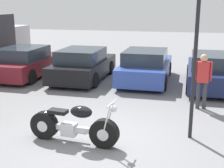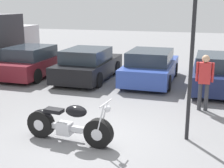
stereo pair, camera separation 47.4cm
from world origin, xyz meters
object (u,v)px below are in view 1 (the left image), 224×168
object	(u,v)px
parked_car_black	(83,65)
person_standing	(203,77)
motorcycle	(72,125)
parked_car_navy	(213,71)
parked_car_maroon	(26,63)
parked_car_blue	(146,67)
lamp_post	(196,49)

from	to	relation	value
parked_car_black	person_standing	xyz separation A→B (m)	(4.77, -2.77, 0.38)
motorcycle	parked_car_navy	distance (m)	6.89
parked_car_maroon	parked_car_blue	bearing A→B (deg)	4.20
parked_car_blue	lamp_post	bearing A→B (deg)	-71.08
parked_car_maroon	parked_car_navy	xyz separation A→B (m)	(7.88, 0.05, 0.00)
motorcycle	person_standing	world-z (taller)	person_standing
parked_car_maroon	parked_car_black	world-z (taller)	same
parked_car_maroon	parked_car_black	bearing A→B (deg)	1.87
parked_car_black	parked_car_maroon	bearing A→B (deg)	-178.13
parked_car_maroon	person_standing	xyz separation A→B (m)	(7.40, -2.69, 0.38)
parked_car_navy	person_standing	size ratio (longest dim) A/B	2.41
lamp_post	person_standing	xyz separation A→B (m)	(0.31, 2.28, -1.15)
motorcycle	parked_car_black	world-z (taller)	parked_car_black
motorcycle	parked_car_black	distance (m)	6.26
motorcycle	person_standing	distance (m)	4.42
parked_car_black	person_standing	bearing A→B (deg)	-30.16
parked_car_blue	lamp_post	distance (m)	5.86
parked_car_maroon	parked_car_blue	distance (m)	5.27
person_standing	parked_car_navy	bearing A→B (deg)	79.99
person_standing	parked_car_blue	bearing A→B (deg)	124.90
parked_car_maroon	parked_car_black	xyz separation A→B (m)	(2.63, 0.09, 0.00)
motorcycle	parked_car_black	bearing A→B (deg)	106.78
parked_car_blue	lamp_post	size ratio (longest dim) A/B	1.17
lamp_post	person_standing	size ratio (longest dim) A/B	2.06
parked_car_black	person_standing	distance (m)	5.53
parked_car_black	lamp_post	bearing A→B (deg)	-48.54
parked_car_blue	lamp_post	xyz separation A→B (m)	(1.83, -5.35, 1.53)
parked_car_navy	person_standing	xyz separation A→B (m)	(-0.48, -2.74, 0.38)
motorcycle	parked_car_black	size ratio (longest dim) A/B	0.54
parked_car_black	motorcycle	bearing A→B (deg)	-73.22
motorcycle	parked_car_blue	bearing A→B (deg)	82.58
motorcycle	parked_car_blue	xyz separation A→B (m)	(0.82, 6.29, 0.20)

